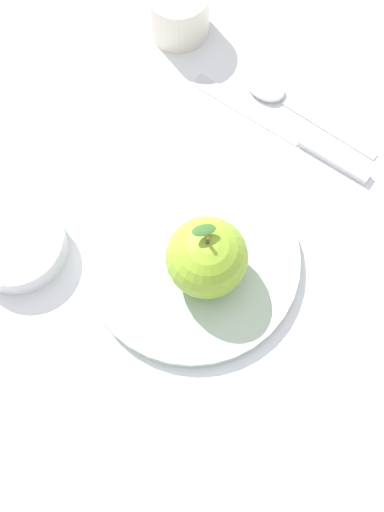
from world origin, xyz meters
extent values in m
plane|color=silver|center=(0.00, 0.00, 0.00)|extent=(2.40, 2.40, 0.00)
cylinder|color=#B2C6B2|center=(-0.02, 0.04, 0.01)|extent=(0.23, 0.23, 0.01)
torus|color=#B2C6B2|center=(-0.02, 0.04, 0.01)|extent=(0.23, 0.23, 0.01)
sphere|color=#8CB22D|center=(-0.04, 0.03, 0.06)|extent=(0.08, 0.08, 0.08)
cylinder|color=#4C3319|center=(-0.04, 0.03, 0.10)|extent=(0.00, 0.00, 0.02)
ellipsoid|color=#386628|center=(-0.03, 0.03, 0.11)|extent=(0.01, 0.02, 0.01)
cylinder|color=white|center=(0.07, 0.20, 0.02)|extent=(0.10, 0.10, 0.03)
torus|color=white|center=(0.07, 0.20, 0.03)|extent=(0.10, 0.10, 0.01)
cylinder|color=#BBBBBD|center=(0.07, 0.20, 0.03)|extent=(0.08, 0.08, 0.01)
cylinder|color=silver|center=(0.27, -0.06, 0.03)|extent=(0.07, 0.07, 0.07)
cube|color=silver|center=(0.13, -0.09, 0.00)|extent=(0.13, 0.09, 0.00)
cube|color=silver|center=(0.04, -0.16, 0.01)|extent=(0.08, 0.06, 0.01)
ellipsoid|color=silver|center=(0.15, -0.12, 0.01)|extent=(0.06, 0.05, 0.01)
cube|color=silver|center=(0.08, -0.17, 0.00)|extent=(0.11, 0.07, 0.01)
camera|label=1|loc=(-0.27, 0.14, 0.77)|focal=53.15mm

